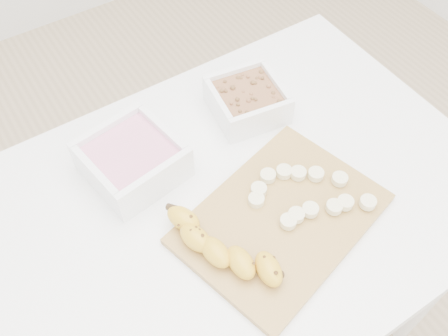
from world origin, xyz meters
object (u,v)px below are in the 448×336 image
table (232,223)px  cutting_board (281,219)px  banana (225,248)px  bowl_granola (247,100)px  bowl_yogurt (132,159)px

table → cutting_board: (0.05, -0.09, 0.10)m
cutting_board → banana: 0.13m
bowl_granola → banana: (-0.23, -0.27, -0.00)m
table → banana: 0.18m
table → bowl_yogurt: (-0.13, 0.16, 0.14)m
bowl_yogurt → bowl_granola: (0.28, 0.02, -0.01)m
table → banana: size_ratio=4.37×
bowl_granola → table: bearing=-131.3°
bowl_yogurt → bowl_granola: 0.28m
cutting_board → bowl_granola: bearing=68.5°
table → cutting_board: size_ratio=2.76×
bowl_yogurt → cutting_board: bearing=-54.7°
bowl_yogurt → cutting_board: (0.17, -0.25, -0.03)m
table → bowl_granola: (0.15, 0.17, 0.13)m
bowl_granola → bowl_yogurt: bearing=-176.9°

